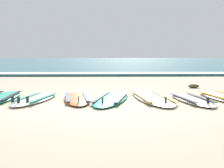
% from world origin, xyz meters
% --- Properties ---
extents(ground_plane, '(80.00, 80.00, 0.00)m').
position_xyz_m(ground_plane, '(0.00, 0.00, 0.00)').
color(ground_plane, '#C1B599').
extents(sea, '(80.00, 60.00, 0.10)m').
position_xyz_m(sea, '(0.00, 37.27, 0.05)').
color(sea, teal).
rests_on(sea, ground).
extents(wave_foam_strip, '(80.00, 1.40, 0.11)m').
position_xyz_m(wave_foam_strip, '(0.00, 7.97, 0.06)').
color(wave_foam_strip, white).
rests_on(wave_foam_strip, ground).
extents(surfboard_2, '(0.62, 2.22, 0.18)m').
position_xyz_m(surfboard_2, '(-1.96, 0.59, 0.04)').
color(surfboard_2, '#2DB793').
rests_on(surfboard_2, ground).
extents(surfboard_3, '(0.84, 2.03, 0.18)m').
position_xyz_m(surfboard_3, '(-1.22, 0.30, 0.04)').
color(surfboard_3, silver).
rests_on(surfboard_3, ground).
extents(surfboard_4, '(0.73, 2.05, 0.18)m').
position_xyz_m(surfboard_4, '(-0.42, 0.37, 0.04)').
color(surfboard_4, orange).
rests_on(surfboard_4, ground).
extents(surfboard_5, '(0.99, 2.36, 0.18)m').
position_xyz_m(surfboard_5, '(0.25, 0.30, 0.04)').
color(surfboard_5, '#2DB793').
rests_on(surfboard_5, ground).
extents(surfboard_6, '(0.83, 2.54, 0.18)m').
position_xyz_m(surfboard_6, '(1.08, 0.41, 0.04)').
color(surfboard_6, silver).
rests_on(surfboard_6, ground).
extents(surfboard_7, '(0.67, 1.98, 0.18)m').
position_xyz_m(surfboard_7, '(1.80, 0.13, 0.04)').
color(surfboard_7, white).
rests_on(surfboard_7, ground).
extents(seaweed_clump_mid_sand, '(0.29, 0.24, 0.10)m').
position_xyz_m(seaweed_clump_mid_sand, '(2.55, 2.68, 0.05)').
color(seaweed_clump_mid_sand, '#4C4228').
rests_on(seaweed_clump_mid_sand, ground).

